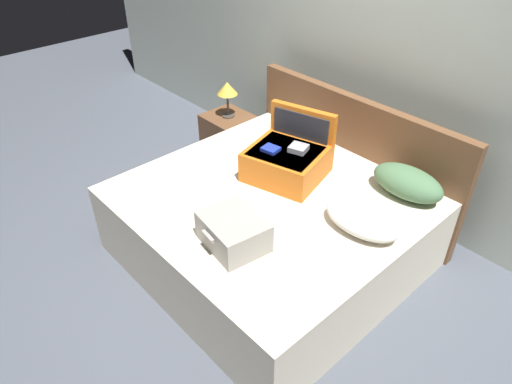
% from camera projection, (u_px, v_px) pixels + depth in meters
% --- Properties ---
extents(ground_plane, '(12.00, 12.00, 0.00)m').
position_uv_depth(ground_plane, '(229.00, 281.00, 3.41)').
color(ground_plane, '#4C515B').
extents(back_wall, '(8.00, 0.10, 2.60)m').
position_uv_depth(back_wall, '(390.00, 53.00, 3.56)').
color(back_wall, '#B7C1B2').
rests_on(back_wall, ground).
extents(bed, '(1.93, 1.81, 0.57)m').
position_uv_depth(bed, '(269.00, 227.00, 3.47)').
color(bed, beige).
rests_on(bed, ground).
extents(headboard, '(1.97, 0.08, 1.02)m').
position_uv_depth(headboard, '(352.00, 156.00, 3.85)').
color(headboard, brown).
rests_on(headboard, ground).
extents(hard_case_large, '(0.64, 0.63, 0.46)m').
position_uv_depth(hard_case_large, '(288.00, 159.00, 3.44)').
color(hard_case_large, '#D16619').
rests_on(hard_case_large, bed).
extents(hard_case_medium, '(0.43, 0.38, 0.19)m').
position_uv_depth(hard_case_medium, '(233.00, 232.00, 2.84)').
color(hard_case_medium, gray).
rests_on(hard_case_medium, bed).
extents(pillow_near_headboard, '(0.53, 0.31, 0.21)m').
position_uv_depth(pillow_near_headboard, '(408.00, 183.00, 3.25)').
color(pillow_near_headboard, '#4C724C').
rests_on(pillow_near_headboard, bed).
extents(pillow_center_head, '(0.53, 0.33, 0.15)m').
position_uv_depth(pillow_center_head, '(362.00, 219.00, 2.96)').
color(pillow_center_head, white).
rests_on(pillow_center_head, bed).
extents(nightstand, '(0.44, 0.40, 0.51)m').
position_uv_depth(nightstand, '(229.00, 140.00, 4.59)').
color(nightstand, brown).
rests_on(nightstand, ground).
extents(table_lamp, '(0.19, 0.19, 0.34)m').
position_uv_depth(table_lamp, '(227.00, 90.00, 4.28)').
color(table_lamp, '#3F3833').
rests_on(table_lamp, nightstand).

